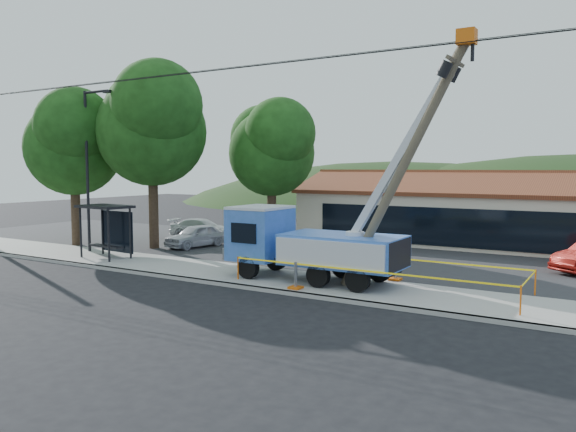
# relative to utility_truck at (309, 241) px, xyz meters

# --- Properties ---
(ground) EXTENTS (120.00, 120.00, 0.00)m
(ground) POSITION_rel_utility_truck_xyz_m (-0.43, -4.34, -1.78)
(ground) COLOR black
(ground) RESTS_ON ground
(curb) EXTENTS (60.00, 0.25, 0.15)m
(curb) POSITION_rel_utility_truck_xyz_m (-0.43, -2.24, -1.70)
(curb) COLOR #A3A198
(curb) RESTS_ON ground
(sidewalk) EXTENTS (60.00, 4.00, 0.15)m
(sidewalk) POSITION_rel_utility_truck_xyz_m (-0.43, -0.34, -1.70)
(sidewalk) COLOR #A3A198
(sidewalk) RESTS_ON ground
(parking_lot) EXTENTS (60.00, 12.00, 0.10)m
(parking_lot) POSITION_rel_utility_truck_xyz_m (-0.43, 7.66, -1.73)
(parking_lot) COLOR #28282B
(parking_lot) RESTS_ON ground
(strip_mall) EXTENTS (22.50, 8.53, 4.67)m
(strip_mall) POSITION_rel_utility_truck_xyz_m (3.57, 15.64, 0.10)
(strip_mall) COLOR beige
(strip_mall) RESTS_ON ground
(streetlight) EXTENTS (2.13, 0.22, 9.00)m
(streetlight) POSITION_rel_utility_truck_xyz_m (-14.22, 0.66, 3.53)
(streetlight) COLOR black
(streetlight) RESTS_ON ground
(tree_west_near) EXTENTS (7.56, 6.72, 10.80)m
(tree_west_near) POSITION_rel_utility_truck_xyz_m (-12.43, 3.66, 5.75)
(tree_west_near) COLOR #332316
(tree_west_near) RESTS_ON ground
(tree_west_far) EXTENTS (6.84, 6.08, 9.48)m
(tree_west_far) POSITION_rel_utility_truck_xyz_m (-17.43, 2.16, 4.76)
(tree_west_far) COLOR #332316
(tree_west_far) RESTS_ON ground
(tree_lot) EXTENTS (6.30, 5.60, 8.94)m
(tree_lot) POSITION_rel_utility_truck_xyz_m (-7.43, 8.66, 4.43)
(tree_lot) COLOR #332316
(tree_lot) RESTS_ON ground
(hill_west) EXTENTS (78.40, 56.00, 28.00)m
(hill_west) POSITION_rel_utility_truck_xyz_m (-15.43, 50.66, -1.78)
(hill_west) COLOR #183312
(hill_west) RESTS_ON ground
(power_lines) EXTENTS (60.00, 1.42, 9.28)m
(power_lines) POSITION_rel_utility_truck_xyz_m (-18.89, -0.54, 3.04)
(power_lines) COLOR brown
(power_lines) RESTS_ON ground
(utility_truck) EXTENTS (10.19, 4.03, 9.41)m
(utility_truck) POSITION_rel_utility_truck_xyz_m (0.00, 0.00, 0.00)
(utility_truck) COLOR black
(utility_truck) RESTS_ON ground
(leaning_pole) EXTENTS (4.90, 1.98, 9.31)m
(leaning_pole) POSITION_rel_utility_truck_xyz_m (4.23, -0.09, 3.44)
(leaning_pole) COLOR brown
(leaning_pole) RESTS_ON ground
(bus_shelter) EXTENTS (2.98, 2.01, 2.73)m
(bus_shelter) POSITION_rel_utility_truck_xyz_m (-11.75, -0.31, 0.38)
(bus_shelter) COLOR black
(bus_shelter) RESTS_ON ground
(caution_tape) EXTENTS (11.15, 3.34, 0.97)m
(caution_tape) POSITION_rel_utility_truck_xyz_m (2.95, 0.20, -0.90)
(caution_tape) COLOR orange
(caution_tape) RESTS_ON ground
(car_silver) EXTENTS (2.22, 4.17, 1.35)m
(car_silver) POSITION_rel_utility_truck_xyz_m (-10.62, 5.27, -1.78)
(car_silver) COLOR silver
(car_silver) RESTS_ON ground
(car_white) EXTENTS (4.72, 2.90, 1.28)m
(car_white) POSITION_rel_utility_truck_xyz_m (-13.17, 8.88, -1.78)
(car_white) COLOR silver
(car_white) RESTS_ON ground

